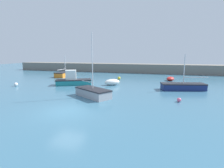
{
  "coord_description": "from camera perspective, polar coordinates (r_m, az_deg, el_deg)",
  "views": [
    {
      "loc": [
        7.01,
        -11.65,
        4.4
      ],
      "look_at": [
        1.45,
        7.7,
        0.93
      ],
      "focal_mm": 28.0,
      "sensor_mm": 36.0,
      "label": 1
    }
  ],
  "objects": [
    {
      "name": "mooring_buoy_yellow",
      "position": [
        30.42,
        2.3,
        1.95
      ],
      "size": [
        0.51,
        0.51,
        0.51
      ],
      "primitive_type": "sphere",
      "color": "yellow",
      "rests_on": "ground_plane"
    },
    {
      "name": "fishing_dinghy_green",
      "position": [
        24.94,
        0.04,
        0.64
      ],
      "size": [
        2.49,
        2.34,
        0.87
      ],
      "rotation": [
        0.0,
        0.0,
        0.69
      ],
      "color": "white",
      "rests_on": "ground_plane"
    },
    {
      "name": "motorboat_grey_hull",
      "position": [
        25.74,
        -12.61,
        1.23
      ],
      "size": [
        5.28,
        3.81,
        2.13
      ],
      "rotation": [
        0.0,
        0.0,
        0.44
      ],
      "color": "teal",
      "rests_on": "ground_plane"
    },
    {
      "name": "mooring_buoy_white",
      "position": [
        27.5,
        -28.89,
        -0.1
      ],
      "size": [
        0.51,
        0.51,
        0.51
      ],
      "primitive_type": "sphere",
      "color": "white",
      "rests_on": "ground_plane"
    },
    {
      "name": "mooring_buoy_orange",
      "position": [
        30.23,
        -12.78,
        1.66
      ],
      "size": [
        0.51,
        0.51,
        0.51
      ],
      "primitive_type": "sphere",
      "color": "orange",
      "rests_on": "ground_plane"
    },
    {
      "name": "sailboat_twin_hulled",
      "position": [
        36.04,
        -14.97,
        3.22
      ],
      "size": [
        1.95,
        5.54,
        4.15
      ],
      "rotation": [
        0.0,
        0.0,
        1.58
      ],
      "color": "orange",
      "rests_on": "ground_plane"
    },
    {
      "name": "dinghy_near_pier",
      "position": [
        30.62,
        18.49,
        1.64
      ],
      "size": [
        1.58,
        2.11,
        0.66
      ],
      "rotation": [
        0.0,
        0.0,
        4.49
      ],
      "color": "red",
      "rests_on": "ground_plane"
    },
    {
      "name": "sailboat_short_mast",
      "position": [
        23.31,
        22.19,
        -0.74
      ],
      "size": [
        5.63,
        2.95,
        4.35
      ],
      "rotation": [
        0.0,
        0.0,
        3.39
      ],
      "color": "navy",
      "rests_on": "ground_plane"
    },
    {
      "name": "harbor_breakwater",
      "position": [
        42.64,
        6.53,
        5.2
      ],
      "size": [
        60.74,
        3.98,
        2.07
      ],
      "primitive_type": "cube",
      "color": "slate",
      "rests_on": "ground_plane"
    },
    {
      "name": "ground_plane",
      "position": [
        14.32,
        -14.4,
        -8.83
      ],
      "size": [
        120.0,
        120.0,
        0.2
      ],
      "primitive_type": "cube",
      "color": "#38667F"
    },
    {
      "name": "sailboat_tall_mast",
      "position": [
        18.15,
        -6.26,
        -2.76
      ],
      "size": [
        4.46,
        3.66,
        6.54
      ],
      "rotation": [
        0.0,
        0.0,
        5.73
      ],
      "color": "gray",
      "rests_on": "ground_plane"
    },
    {
      "name": "mooring_buoy_pink",
      "position": [
        17.41,
        21.04,
        -4.85
      ],
      "size": [
        0.39,
        0.39,
        0.39
      ],
      "primitive_type": "sphere",
      "color": "#EA668C",
      "rests_on": "ground_plane"
    }
  ]
}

